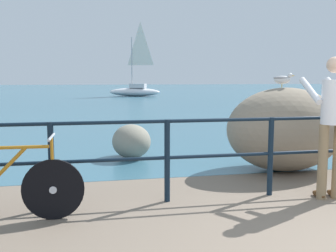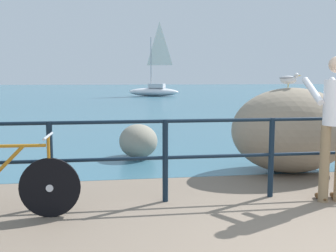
# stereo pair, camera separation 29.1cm
# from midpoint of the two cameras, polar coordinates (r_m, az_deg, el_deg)

# --- Properties ---
(ground_plane) EXTENTS (120.00, 120.00, 0.10)m
(ground_plane) POSITION_cam_midpoint_polar(r_m,az_deg,el_deg) (22.73, -2.89, 2.95)
(ground_plane) COLOR #756656
(sea_surface) EXTENTS (120.00, 90.00, 0.01)m
(sea_surface) POSITION_cam_midpoint_polar(r_m,az_deg,el_deg) (50.88, -5.96, 5.17)
(sea_surface) COLOR #38667A
(sea_surface) RESTS_ON ground_plane
(promenade_railing) EXTENTS (8.26, 0.07, 1.02)m
(promenade_railing) POSITION_cam_midpoint_polar(r_m,az_deg,el_deg) (5.23, 16.26, -3.07)
(promenade_railing) COLOR black
(promenade_railing) RESTS_ON ground_plane
(bicycle) EXTENTS (1.70, 0.48, 0.92)m
(bicycle) POSITION_cam_midpoint_polar(r_m,az_deg,el_deg) (4.59, -21.35, -7.79)
(bicycle) COLOR black
(bicycle) RESTS_ON ground_plane
(person_at_railing) EXTENTS (0.47, 0.65, 1.78)m
(person_at_railing) POSITION_cam_midpoint_polar(r_m,az_deg,el_deg) (5.26, 24.26, 0.57)
(person_at_railing) COLOR #8C7251
(person_at_railing) RESTS_ON ground_plane
(breakwater_boulder_main) EXTENTS (1.96, 1.44, 1.37)m
(breakwater_boulder_main) POSITION_cam_midpoint_polar(r_m,az_deg,el_deg) (6.72, 18.56, -0.58)
(breakwater_boulder_main) COLOR gray
(breakwater_boulder_main) RESTS_ON ground
(breakwater_boulder_left) EXTENTS (0.73, 0.90, 0.64)m
(breakwater_boulder_left) POSITION_cam_midpoint_polar(r_m,az_deg,el_deg) (7.57, -3.21, -2.18)
(breakwater_boulder_left) COLOR gray
(breakwater_boulder_left) RESTS_ON ground
(seagull) EXTENTS (0.33, 0.23, 0.23)m
(seagull) POSITION_cam_midpoint_polar(r_m,az_deg,el_deg) (6.64, 18.22, 6.47)
(seagull) COLOR gold
(seagull) RESTS_ON breakwater_boulder_main
(sailboat) EXTENTS (4.54, 3.01, 6.16)m
(sailboat) POSITION_cam_midpoint_polar(r_m,az_deg,el_deg) (33.46, -1.77, 5.53)
(sailboat) COLOR white
(sailboat) RESTS_ON sea_surface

